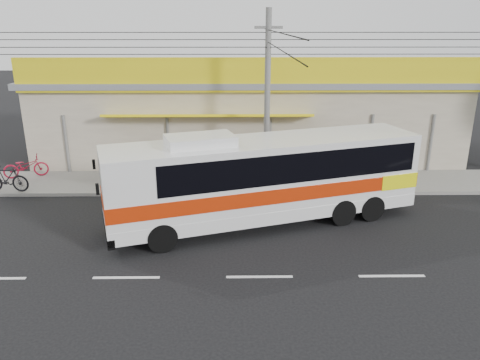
# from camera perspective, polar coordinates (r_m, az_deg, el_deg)

# --- Properties ---
(ground) EXTENTS (120.00, 120.00, 0.00)m
(ground) POSITION_cam_1_polar(r_m,az_deg,el_deg) (16.57, 1.93, -7.33)
(ground) COLOR black
(ground) RESTS_ON ground
(sidewalk) EXTENTS (30.00, 3.20, 0.15)m
(sidewalk) POSITION_cam_1_polar(r_m,az_deg,el_deg) (22.08, 1.25, -0.28)
(sidewalk) COLOR slate
(sidewalk) RESTS_ON ground
(lane_markings) EXTENTS (50.00, 0.12, 0.01)m
(lane_markings) POSITION_cam_1_polar(r_m,az_deg,el_deg) (14.37, 2.38, -11.73)
(lane_markings) COLOR silver
(lane_markings) RESTS_ON ground
(storefront_building) EXTENTS (22.60, 9.20, 5.70)m
(storefront_building) POSITION_cam_1_polar(r_m,az_deg,el_deg) (26.87, 0.89, 8.10)
(storefront_building) COLOR #A39783
(storefront_building) RESTS_ON ground
(coach_bus) EXTENTS (11.85, 5.95, 3.59)m
(coach_bus) POSITION_cam_1_polar(r_m,az_deg,el_deg) (17.31, 3.64, 0.69)
(coach_bus) COLOR silver
(coach_bus) RESTS_ON ground
(motorbike_red) EXTENTS (2.15, 1.34, 1.07)m
(motorbike_red) POSITION_cam_1_polar(r_m,az_deg,el_deg) (24.68, -24.66, 1.52)
(motorbike_red) COLOR maroon
(motorbike_red) RESTS_ON sidewalk
(motorbike_dark) EXTENTS (2.03, 0.78, 1.19)m
(motorbike_dark) POSITION_cam_1_polar(r_m,az_deg,el_deg) (22.93, -26.56, 0.17)
(motorbike_dark) COLOR black
(motorbike_dark) RESTS_ON sidewalk
(utility_pole) EXTENTS (34.00, 14.00, 7.83)m
(utility_pole) POSITION_cam_1_polar(r_m,az_deg,el_deg) (20.32, 3.47, 16.42)
(utility_pole) COLOR #5E5D5B
(utility_pole) RESTS_ON ground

